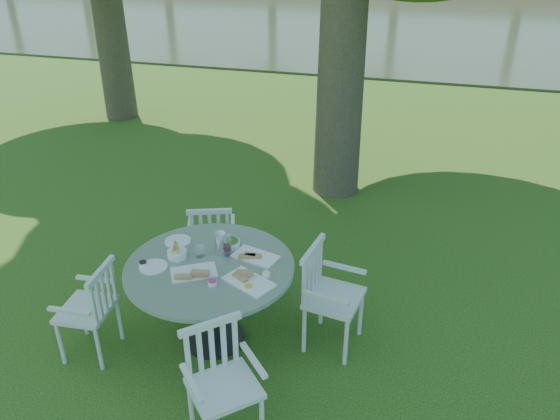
# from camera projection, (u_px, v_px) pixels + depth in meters

# --- Properties ---
(ground) EXTENTS (140.00, 140.00, 0.00)m
(ground) POSITION_uv_depth(u_px,v_px,m) (275.00, 288.00, 5.86)
(ground) COLOR #1D3C0C
(ground) RESTS_ON ground
(table) EXTENTS (1.49, 1.49, 0.84)m
(table) POSITION_uv_depth(u_px,v_px,m) (211.00, 279.00, 4.82)
(table) COLOR black
(table) RESTS_ON ground
(chair_ne) EXTENTS (0.54, 0.57, 0.99)m
(chair_ne) POSITION_uv_depth(u_px,v_px,m) (324.00, 289.00, 4.87)
(chair_ne) COLOR silver
(chair_ne) RESTS_ON ground
(chair_nw) EXTENTS (0.58, 0.56, 0.91)m
(chair_nw) POSITION_uv_depth(u_px,v_px,m) (211.00, 236.00, 5.78)
(chair_nw) COLOR silver
(chair_nw) RESTS_ON ground
(chair_sw) EXTENTS (0.47, 0.50, 0.92)m
(chair_sw) POSITION_uv_depth(u_px,v_px,m) (95.00, 304.00, 4.75)
(chair_sw) COLOR silver
(chair_sw) RESTS_ON ground
(chair_se) EXTENTS (0.66, 0.65, 0.95)m
(chair_se) POSITION_uv_depth(u_px,v_px,m) (219.00, 373.00, 4.00)
(chair_se) COLOR silver
(chair_se) RESTS_ON ground
(tableware) EXTENTS (1.24, 0.78, 0.21)m
(tableware) POSITION_uv_depth(u_px,v_px,m) (214.00, 256.00, 4.80)
(tableware) COLOR white
(tableware) RESTS_ON table
(river) EXTENTS (100.00, 28.00, 0.12)m
(river) POSITION_uv_depth(u_px,v_px,m) (412.00, 6.00, 25.42)
(river) COLOR #2F3720
(river) RESTS_ON ground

